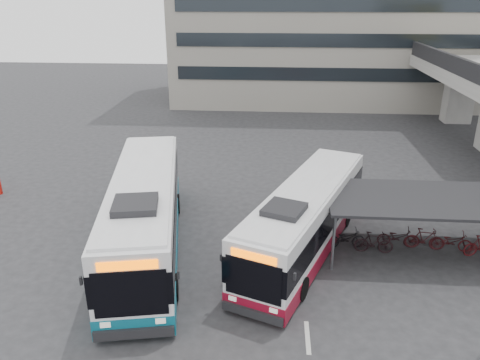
{
  "coord_description": "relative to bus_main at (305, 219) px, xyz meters",
  "views": [
    {
      "loc": [
        1.24,
        -15.46,
        10.5
      ],
      "look_at": [
        -0.4,
        5.75,
        2.0
      ],
      "focal_mm": 35.0,
      "sensor_mm": 36.0,
      "label": 1
    }
  ],
  "objects": [
    {
      "name": "ground",
      "position": [
        -2.66,
        -2.72,
        -1.5
      ],
      "size": [
        120.0,
        120.0,
        0.0
      ],
      "primitive_type": "plane",
      "color": "#28282B",
      "rests_on": "ground"
    },
    {
      "name": "bike_shelter",
      "position": [
        5.82,
        0.28,
        -0.2
      ],
      "size": [
        10.0,
        4.0,
        2.54
      ],
      "color": "#595B60",
      "rests_on": "ground"
    },
    {
      "name": "road_markings",
      "position": [
        -0.16,
        -5.72,
        -1.49
      ],
      "size": [
        0.15,
        7.6,
        0.01
      ],
      "color": "beige",
      "rests_on": "ground"
    },
    {
      "name": "bus_main",
      "position": [
        0.0,
        0.0,
        0.0
      ],
      "size": [
        6.21,
        11.02,
        3.23
      ],
      "rotation": [
        0.0,
        0.0,
        -0.38
      ],
      "color": "white",
      "rests_on": "ground"
    },
    {
      "name": "bus_teal",
      "position": [
        -6.89,
        -0.4,
        0.19
      ],
      "size": [
        4.95,
        12.59,
        3.64
      ],
      "rotation": [
        0.0,
        0.0,
        0.19
      ],
      "color": "white",
      "rests_on": "ground"
    },
    {
      "name": "pedestrian",
      "position": [
        -2.83,
        -2.72,
        -0.71
      ],
      "size": [
        0.66,
        0.68,
        1.57
      ],
      "primitive_type": "imported",
      "rotation": [
        0.0,
        0.0,
        0.88
      ],
      "color": "black",
      "rests_on": "ground"
    }
  ]
}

